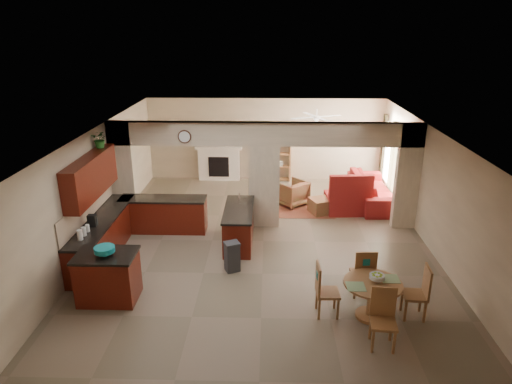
{
  "coord_description": "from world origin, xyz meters",
  "views": [
    {
      "loc": [
        0.11,
        -10.28,
        5.05
      ],
      "look_at": [
        -0.19,
        0.3,
        1.19
      ],
      "focal_mm": 32.0,
      "sensor_mm": 36.0,
      "label": 1
    }
  ],
  "objects_px": {
    "kitchen_island": "(108,277)",
    "sofa": "(374,190)",
    "armchair": "(292,193)",
    "dining_table": "(372,294)"
  },
  "relations": [
    {
      "from": "kitchen_island",
      "to": "sofa",
      "type": "xyz_separation_m",
      "value": [
        6.27,
        5.44,
        -0.09
      ]
    },
    {
      "from": "kitchen_island",
      "to": "armchair",
      "type": "relative_size",
      "value": 1.41
    },
    {
      "from": "kitchen_island",
      "to": "dining_table",
      "type": "height_order",
      "value": "kitchen_island"
    },
    {
      "from": "dining_table",
      "to": "kitchen_island",
      "type": "bearing_deg",
      "value": 174.88
    },
    {
      "from": "kitchen_island",
      "to": "sofa",
      "type": "bearing_deg",
      "value": 40.79
    },
    {
      "from": "dining_table",
      "to": "sofa",
      "type": "xyz_separation_m",
      "value": [
        1.29,
        5.89,
        -0.08
      ]
    },
    {
      "from": "dining_table",
      "to": "sofa",
      "type": "relative_size",
      "value": 0.38
    },
    {
      "from": "kitchen_island",
      "to": "sofa",
      "type": "distance_m",
      "value": 8.3
    },
    {
      "from": "kitchen_island",
      "to": "armchair",
      "type": "height_order",
      "value": "kitchen_island"
    },
    {
      "from": "sofa",
      "to": "armchair",
      "type": "bearing_deg",
      "value": 94.19
    }
  ]
}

